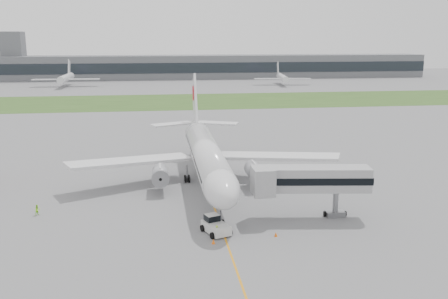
{
  "coord_description": "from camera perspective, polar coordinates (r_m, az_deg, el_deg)",
  "views": [
    {
      "loc": [
        -8.39,
        -79.23,
        25.64
      ],
      "look_at": [
        2.8,
        2.0,
        6.89
      ],
      "focal_mm": 40.0,
      "sensor_mm": 36.0,
      "label": 1
    }
  ],
  "objects": [
    {
      "name": "safety_cone_right",
      "position": [
        66.42,
        5.94,
        -9.62
      ],
      "size": [
        0.44,
        0.44,
        0.6
      ],
      "primitive_type": "cone",
      "color": "#FA630D",
      "rests_on": "ground"
    },
    {
      "name": "airliner",
      "position": [
        86.85,
        -2.09,
        -0.43
      ],
      "size": [
        48.13,
        53.95,
        17.88
      ],
      "color": "silver",
      "rests_on": "ground"
    },
    {
      "name": "control_tower",
      "position": [
        322.77,
        -22.66,
        7.34
      ],
      "size": [
        12.0,
        12.0,
        56.0
      ],
      "primitive_type": null,
      "color": "slate",
      "rests_on": "ground"
    },
    {
      "name": "grass_strip",
      "position": [
        201.05,
        -5.42,
        5.5
      ],
      "size": [
        600.0,
        50.0,
        0.02
      ],
      "primitive_type": "cube",
      "color": "#2D4C1C",
      "rests_on": "ground"
    },
    {
      "name": "ground_crew_near",
      "position": [
        65.62,
        -0.86,
        -9.34
      ],
      "size": [
        0.72,
        0.64,
        1.66
      ],
      "primitive_type": "imported",
      "rotation": [
        0.0,
        0.0,
        3.64
      ],
      "color": "#9AD022",
      "rests_on": "ground"
    },
    {
      "name": "terminal_building",
      "position": [
        309.78,
        -6.37,
        9.35
      ],
      "size": [
        320.0,
        22.3,
        14.0
      ],
      "color": "slate",
      "rests_on": "ground"
    },
    {
      "name": "distant_aircraft_right",
      "position": [
        270.01,
        6.67,
        7.34
      ],
      "size": [
        32.78,
        29.69,
        11.44
      ],
      "primitive_type": null,
      "rotation": [
        0.0,
        0.0,
        -0.12
      ],
      "color": "silver",
      "rests_on": "ground"
    },
    {
      "name": "safety_cone_left",
      "position": [
        63.93,
        -1.22,
        -10.47
      ],
      "size": [
        0.45,
        0.45,
        0.61
      ],
      "primitive_type": "cone",
      "color": "#FA630D",
      "rests_on": "ground"
    },
    {
      "name": "apron_markings",
      "position": [
        78.98,
        -1.33,
        -6.07
      ],
      "size": [
        70.0,
        70.0,
        0.04
      ],
      "primitive_type": null,
      "color": "orange",
      "rests_on": "ground"
    },
    {
      "name": "ground",
      "position": [
        83.7,
        -1.72,
        -4.96
      ],
      "size": [
        600.0,
        600.0,
        0.0
      ],
      "primitive_type": "plane",
      "color": "slate",
      "rests_on": "ground"
    },
    {
      "name": "pushback_tug",
      "position": [
        67.13,
        -1.03,
        -8.63
      ],
      "size": [
        4.11,
        4.95,
        2.24
      ],
      "rotation": [
        0.0,
        0.0,
        0.36
      ],
      "color": "silver",
      "rests_on": "ground"
    },
    {
      "name": "distant_aircraft_left",
      "position": [
        271.47,
        -17.55,
        6.87
      ],
      "size": [
        34.14,
        30.24,
        12.88
      ],
      "primitive_type": null,
      "rotation": [
        0.0,
        0.0,
        -0.02
      ],
      "color": "silver",
      "rests_on": "ground"
    },
    {
      "name": "jet_bridge",
      "position": [
        71.54,
        9.45,
        -3.43
      ],
      "size": [
        17.06,
        5.52,
        7.79
      ],
      "rotation": [
        0.0,
        0.0,
        -0.13
      ],
      "color": "#9E9DA0",
      "rests_on": "ground"
    },
    {
      "name": "ground_crew_far",
      "position": [
        78.2,
        -20.54,
        -6.49
      ],
      "size": [
        0.99,
        0.96,
        1.6
      ],
      "primitive_type": "imported",
      "rotation": [
        0.0,
        0.0,
        0.69
      ],
      "color": "#A4FF2A",
      "rests_on": "ground"
    }
  ]
}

